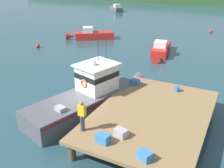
# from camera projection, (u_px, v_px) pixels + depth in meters

# --- Properties ---
(ground_plane) EXTENTS (200.00, 200.00, 0.00)m
(ground_plane) POSITION_uv_depth(u_px,v_px,m) (81.00, 112.00, 17.11)
(ground_plane) COLOR #23424C
(dock) EXTENTS (6.00, 9.00, 1.20)m
(dock) POSITION_uv_depth(u_px,v_px,m) (152.00, 115.00, 14.68)
(dock) COLOR #4C3D2D
(dock) RESTS_ON ground
(main_fishing_boat) EXTENTS (4.68, 9.92, 4.80)m
(main_fishing_boat) POSITION_uv_depth(u_px,v_px,m) (90.00, 95.00, 17.08)
(main_fishing_boat) COLOR #4C4C51
(main_fishing_boat) RESTS_ON ground
(crate_single_far) EXTENTS (0.64, 0.50, 0.42)m
(crate_single_far) POSITION_uv_depth(u_px,v_px,m) (103.00, 138.00, 12.06)
(crate_single_far) COLOR #3370B2
(crate_single_far) RESTS_ON dock
(crate_stack_mid_dock) EXTENTS (0.72, 0.64, 0.38)m
(crate_stack_mid_dock) POSITION_uv_depth(u_px,v_px,m) (145.00, 155.00, 10.99)
(crate_stack_mid_dock) COLOR #3370B2
(crate_stack_mid_dock) RESTS_ON dock
(crate_single_by_cleat) EXTENTS (0.65, 0.50, 0.37)m
(crate_single_by_cleat) POSITION_uv_depth(u_px,v_px,m) (135.00, 82.00, 18.14)
(crate_single_by_cleat) COLOR #3370B2
(crate_single_by_cleat) RESTS_ON dock
(crate_stack_near_edge) EXTENTS (0.70, 0.59, 0.38)m
(crate_stack_near_edge) POSITION_uv_depth(u_px,v_px,m) (121.00, 133.00, 12.51)
(crate_stack_near_edge) COLOR #9E9EA3
(crate_stack_near_edge) RESTS_ON dock
(bait_bucket) EXTENTS (0.32, 0.32, 0.34)m
(bait_bucket) POSITION_uv_depth(u_px,v_px,m) (177.00, 89.00, 17.09)
(bait_bucket) COLOR #2866B2
(bait_bucket) RESTS_ON dock
(deckhand_by_the_boat) EXTENTS (0.36, 0.22, 1.63)m
(deckhand_by_the_boat) POSITION_uv_depth(u_px,v_px,m) (82.00, 115.00, 12.68)
(deckhand_by_the_boat) COLOR #383842
(deckhand_by_the_boat) RESTS_ON dock
(moored_boat_off_the_point) EXTENTS (5.05, 4.87, 1.49)m
(moored_boat_off_the_point) POSITION_uv_depth(u_px,v_px,m) (116.00, 9.00, 57.31)
(moored_boat_off_the_point) COLOR #4C4C51
(moored_boat_off_the_point) RESTS_ON ground
(moored_boat_far_left) EXTENTS (5.89, 4.50, 1.59)m
(moored_boat_far_left) POSITION_uv_depth(u_px,v_px,m) (91.00, 35.00, 34.52)
(moored_boat_far_left) COLOR red
(moored_boat_far_left) RESTS_ON ground
(moored_boat_outer_mooring) EXTENTS (2.37, 6.27, 1.57)m
(moored_boat_outer_mooring) POSITION_uv_depth(u_px,v_px,m) (161.00, 49.00, 28.38)
(moored_boat_outer_mooring) COLOR red
(moored_boat_outer_mooring) RESTS_ON ground
(mooring_buoy_channel_marker) EXTENTS (0.45, 0.45, 0.45)m
(mooring_buoy_channel_marker) POSITION_uv_depth(u_px,v_px,m) (211.00, 31.00, 37.97)
(mooring_buoy_channel_marker) COLOR red
(mooring_buoy_channel_marker) RESTS_ON ground
(mooring_buoy_spare_mooring) EXTENTS (0.48, 0.48, 0.48)m
(mooring_buoy_spare_mooring) POSITION_uv_depth(u_px,v_px,m) (38.00, 46.00, 30.79)
(mooring_buoy_spare_mooring) COLOR red
(mooring_buoy_spare_mooring) RESTS_ON ground
(far_shoreline) EXTENTS (120.00, 8.00, 2.40)m
(far_shoreline) POSITION_uv_depth(u_px,v_px,m) (214.00, 0.00, 67.11)
(far_shoreline) COLOR #284723
(far_shoreline) RESTS_ON ground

